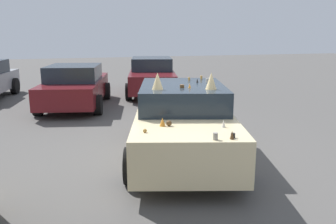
# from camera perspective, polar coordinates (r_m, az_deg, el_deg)

# --- Properties ---
(ground_plane) EXTENTS (60.00, 60.00, 0.00)m
(ground_plane) POSITION_cam_1_polar(r_m,az_deg,el_deg) (7.08, 2.35, -6.97)
(ground_plane) COLOR #514F4C
(art_car_decorated) EXTENTS (4.74, 2.89, 1.71)m
(art_car_decorated) POSITION_cam_1_polar(r_m,az_deg,el_deg) (6.89, 2.39, -1.27)
(art_car_decorated) COLOR beige
(art_car_decorated) RESTS_ON ground
(parked_sedan_behind_left) EXTENTS (4.44, 2.62, 1.39)m
(parked_sedan_behind_left) POSITION_cam_1_polar(r_m,az_deg,el_deg) (11.90, -14.98, 4.15)
(parked_sedan_behind_left) COLOR #5B1419
(parked_sedan_behind_left) RESTS_ON ground
(parked_sedan_near_right) EXTENTS (4.80, 2.69, 1.44)m
(parked_sedan_near_right) POSITION_cam_1_polar(r_m,az_deg,el_deg) (14.17, -2.68, 5.98)
(parked_sedan_near_right) COLOR #5B1419
(parked_sedan_near_right) RESTS_ON ground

